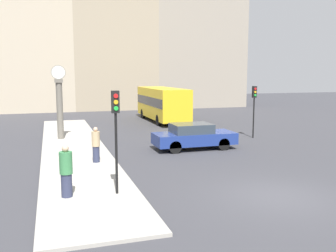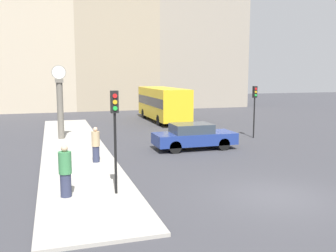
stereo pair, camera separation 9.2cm
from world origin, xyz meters
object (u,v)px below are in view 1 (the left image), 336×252
object	(u,v)px
sedan_car	(194,136)
traffic_light_near	(116,120)
traffic_light_far	(254,101)
pedestrian_tan_coat	(96,145)
pedestrian_green_hoodie	(66,172)
bus_distant	(162,102)
street_clock	(60,104)

from	to	relation	value
sedan_car	traffic_light_near	bearing A→B (deg)	-128.92
traffic_light_far	pedestrian_tan_coat	distance (m)	11.83
pedestrian_green_hoodie	bus_distant	bearing A→B (deg)	64.50
bus_distant	traffic_light_near	size ratio (longest dim) A/B	2.40
sedan_car	pedestrian_green_hoodie	xyz separation A→B (m)	(-7.29, -6.78, 0.25)
sedan_car	bus_distant	xyz separation A→B (m)	(1.90, 12.51, 0.95)
sedan_car	traffic_light_far	distance (m)	5.94
bus_distant	pedestrian_green_hoodie	world-z (taller)	bus_distant
bus_distant	street_clock	size ratio (longest dim) A/B	1.85
pedestrian_green_hoodie	pedestrian_tan_coat	bearing A→B (deg)	71.91
traffic_light_near	street_clock	bearing A→B (deg)	97.16
sedan_car	pedestrian_tan_coat	world-z (taller)	pedestrian_tan_coat
street_clock	pedestrian_tan_coat	size ratio (longest dim) A/B	2.79
bus_distant	sedan_car	bearing A→B (deg)	-98.65
sedan_car	traffic_light_far	size ratio (longest dim) A/B	1.34
street_clock	traffic_light_far	bearing A→B (deg)	-13.36
traffic_light_near	pedestrian_tan_coat	world-z (taller)	traffic_light_near
traffic_light_far	street_clock	distance (m)	12.66
sedan_car	bus_distant	size ratio (longest dim) A/B	0.54
sedan_car	street_clock	distance (m)	8.98
sedan_car	street_clock	xyz separation A→B (m)	(-7.13, 5.23, 1.57)
traffic_light_near	street_clock	distance (m)	12.27
traffic_light_near	sedan_car	bearing A→B (deg)	51.08
street_clock	pedestrian_tan_coat	bearing A→B (deg)	-79.03
sedan_car	pedestrian_green_hoodie	size ratio (longest dim) A/B	2.58
pedestrian_green_hoodie	traffic_light_near	bearing A→B (deg)	-5.40
bus_distant	pedestrian_tan_coat	size ratio (longest dim) A/B	5.15
traffic_light_near	pedestrian_tan_coat	size ratio (longest dim) A/B	2.14
street_clock	traffic_light_near	bearing A→B (deg)	-82.84
traffic_light_far	street_clock	size ratio (longest dim) A/B	0.74
street_clock	sedan_car	bearing A→B (deg)	-36.26
traffic_light_far	traffic_light_near	bearing A→B (deg)	-139.43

